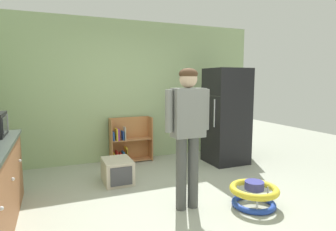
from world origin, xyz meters
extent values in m
plane|color=#A8AC9C|center=(0.00, 0.00, 0.00)|extent=(12.00, 12.00, 0.00)
cube|color=#A1BA85|center=(0.00, 2.33, 1.35)|extent=(5.20, 0.06, 2.70)
sphere|color=silver|center=(-1.89, -0.62, 0.56)|extent=(0.04, 0.04, 0.04)
sphere|color=silver|center=(-1.89, 0.10, 0.56)|extent=(0.04, 0.04, 0.04)
sphere|color=silver|center=(-1.89, 0.81, 0.56)|extent=(0.04, 0.04, 0.04)
cube|color=black|center=(1.54, 1.38, 0.89)|extent=(0.70, 0.68, 1.78)
cylinder|color=silver|center=(1.18, 1.21, 0.98)|extent=(0.02, 0.02, 0.50)
cube|color=#333333|center=(1.19, 1.38, 1.28)|extent=(0.01, 0.67, 0.01)
cube|color=#B5774A|center=(-0.50, 2.11, 0.42)|extent=(0.02, 0.28, 0.85)
cube|color=#B5774A|center=(0.28, 2.11, 0.42)|extent=(0.02, 0.28, 0.85)
cube|color=#BC7A46|center=(-0.11, 2.24, 0.42)|extent=(0.80, 0.02, 0.85)
cube|color=#B5774A|center=(-0.11, 2.11, 0.03)|extent=(0.76, 0.24, 0.02)
cube|color=#B5774A|center=(-0.11, 2.11, 0.43)|extent=(0.76, 0.24, 0.02)
cube|color=gold|center=(-0.46, 2.08, 0.13)|extent=(0.02, 0.17, 0.17)
cube|color=#2952A3|center=(-0.46, 2.08, 0.53)|extent=(0.03, 0.17, 0.16)
cube|color=red|center=(-0.40, 2.08, 0.14)|extent=(0.02, 0.17, 0.20)
cube|color=gold|center=(-0.40, 2.08, 0.56)|extent=(0.03, 0.17, 0.22)
cube|color=red|center=(-0.33, 2.08, 0.12)|extent=(0.02, 0.17, 0.16)
cube|color=#83318E|center=(-0.37, 2.08, 0.55)|extent=(0.03, 0.17, 0.21)
cube|color=#205497|center=(-0.28, 2.08, 0.13)|extent=(0.03, 0.17, 0.18)
cube|color=#224D97|center=(-0.28, 2.08, 0.53)|extent=(0.02, 0.17, 0.17)
cube|color=orange|center=(-0.23, 2.08, 0.15)|extent=(0.03, 0.17, 0.23)
cube|color=beige|center=(-0.24, 2.08, 0.57)|extent=(0.02, 0.17, 0.24)
cube|color=gold|center=(-0.22, 2.08, 0.17)|extent=(0.03, 0.17, 0.26)
cylinder|color=#4E4F4E|center=(-0.08, -0.10, 0.44)|extent=(0.13, 0.13, 0.89)
cylinder|color=#4E4F4E|center=(0.08, -0.10, 0.44)|extent=(0.13, 0.13, 0.89)
cube|color=gray|center=(0.00, -0.10, 1.18)|extent=(0.38, 0.22, 0.58)
cylinder|color=gray|center=(-0.24, -0.10, 1.21)|extent=(0.09, 0.09, 0.49)
cylinder|color=gray|center=(0.24, -0.10, 1.21)|extent=(0.09, 0.09, 0.49)
sphere|color=#D5B191|center=(0.00, -0.10, 1.57)|extent=(0.21, 0.21, 0.21)
ellipsoid|color=#47301E|center=(0.00, -0.10, 1.63)|extent=(0.22, 0.22, 0.14)
torus|color=#2546BA|center=(0.78, -0.38, 0.04)|extent=(0.54, 0.54, 0.07)
torus|color=yellow|center=(0.78, -0.38, 0.22)|extent=(0.60, 0.60, 0.08)
cylinder|color=#37388A|center=(0.78, -0.38, 0.27)|extent=(0.23, 0.23, 0.10)
cylinder|color=silver|center=(1.00, -0.38, 0.13)|extent=(0.02, 0.02, 0.18)
cylinder|color=silver|center=(0.67, -0.19, 0.13)|extent=(0.02, 0.02, 0.18)
cylinder|color=silver|center=(0.67, -0.57, 0.13)|extent=(0.02, 0.02, 0.18)
cube|color=beige|center=(-0.60, 1.09, 0.18)|extent=(0.42, 0.54, 0.36)
cube|color=#424247|center=(-0.60, 0.82, 0.18)|extent=(0.32, 0.01, 0.27)
cube|color=#2D2D33|center=(-2.00, 0.69, 1.04)|extent=(0.01, 0.31, 0.20)
cube|color=#515156|center=(-2.00, 0.90, 1.04)|extent=(0.01, 0.10, 0.20)
camera|label=1|loc=(-1.48, -3.06, 1.55)|focal=30.05mm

